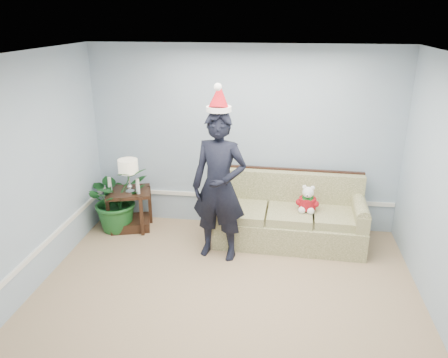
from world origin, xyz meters
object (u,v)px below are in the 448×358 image
object	(u,v)px
houseplant	(117,198)
man	(219,187)
table_lamp	(128,168)
teddy_bear	(308,202)
sofa	(289,218)
side_table	(130,213)

from	to	relation	value
houseplant	man	size ratio (longest dim) A/B	0.50
table_lamp	houseplant	distance (m)	0.54
teddy_bear	sofa	bearing A→B (deg)	166.63
side_table	teddy_bear	distance (m)	2.65
man	sofa	bearing A→B (deg)	41.89
houseplant	man	world-z (taller)	man
sofa	table_lamp	world-z (taller)	table_lamp
sofa	side_table	distance (m)	2.39
sofa	houseplant	bearing A→B (deg)	-178.08
side_table	houseplant	distance (m)	0.31
sofa	side_table	xyz separation A→B (m)	(-2.39, 0.04, -0.11)
table_lamp	teddy_bear	world-z (taller)	table_lamp
side_table	teddy_bear	world-z (taller)	teddy_bear
sofa	man	world-z (taller)	man
side_table	table_lamp	world-z (taller)	table_lamp
side_table	houseplant	world-z (taller)	houseplant
side_table	table_lamp	distance (m)	0.76
sofa	table_lamp	size ratio (longest dim) A/B	4.13
sofa	man	xyz separation A→B (m)	(-0.93, -0.57, 0.65)
side_table	man	xyz separation A→B (m)	(1.46, -0.60, 0.75)
teddy_bear	table_lamp	bearing A→B (deg)	-173.26
side_table	houseplant	bearing A→B (deg)	-165.38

